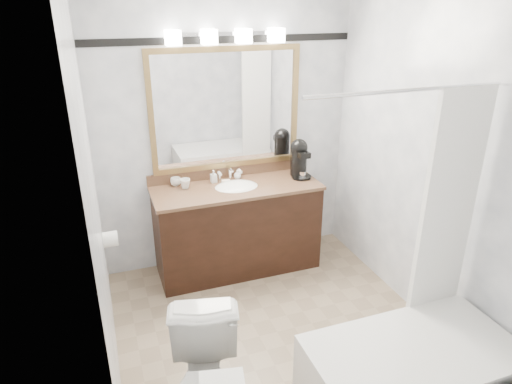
{
  "coord_description": "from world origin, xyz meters",
  "views": [
    {
      "loc": [
        -1.13,
        -2.65,
        2.41
      ],
      "look_at": [
        -0.05,
        0.35,
        1.07
      ],
      "focal_mm": 32.0,
      "sensor_mm": 36.0,
      "label": 1
    }
  ],
  "objects": [
    {
      "name": "bathtub",
      "position": [
        0.55,
        -0.9,
        0.28
      ],
      "size": [
        1.3,
        0.75,
        1.96
      ],
      "color": "white",
      "rests_on": "ground"
    },
    {
      "name": "cup_left",
      "position": [
        -0.51,
        1.22,
        0.89
      ],
      "size": [
        0.11,
        0.11,
        0.07
      ],
      "primitive_type": "imported",
      "rotation": [
        0.0,
        0.0,
        0.11
      ],
      "color": "white",
      "rests_on": "vanity"
    },
    {
      "name": "room",
      "position": [
        0.0,
        0.0,
        1.25
      ],
      "size": [
        2.42,
        2.62,
        2.52
      ],
      "color": "gray",
      "rests_on": "ground"
    },
    {
      "name": "coffee_maker",
      "position": [
        0.64,
        1.07,
        1.04
      ],
      "size": [
        0.19,
        0.24,
        0.36
      ],
      "rotation": [
        0.0,
        0.0,
        0.08
      ],
      "color": "black",
      "rests_on": "vanity"
    },
    {
      "name": "mirror",
      "position": [
        0.0,
        1.28,
        1.5
      ],
      "size": [
        1.4,
        0.04,
        1.1
      ],
      "color": "olive",
      "rests_on": "room"
    },
    {
      "name": "tp_roll",
      "position": [
        -1.14,
        0.66,
        0.7
      ],
      "size": [
        0.11,
        0.12,
        0.12
      ],
      "primitive_type": "cylinder",
      "rotation": [
        0.0,
        1.57,
        0.0
      ],
      "color": "white",
      "rests_on": "room"
    },
    {
      "name": "cup_right",
      "position": [
        -0.44,
        1.13,
        0.89
      ],
      "size": [
        0.09,
        0.09,
        0.09
      ],
      "primitive_type": "imported",
      "rotation": [
        0.0,
        0.0,
        -0.01
      ],
      "color": "white",
      "rests_on": "vanity"
    },
    {
      "name": "vanity_light_bar",
      "position": [
        0.0,
        1.23,
        2.13
      ],
      "size": [
        1.02,
        0.14,
        0.12
      ],
      "color": "silver",
      "rests_on": "room"
    },
    {
      "name": "accent_stripe",
      "position": [
        0.0,
        1.29,
        2.1
      ],
      "size": [
        2.4,
        0.01,
        0.06
      ],
      "primitive_type": "cube",
      "color": "black",
      "rests_on": "room"
    },
    {
      "name": "vanity",
      "position": [
        0.0,
        1.02,
        0.44
      ],
      "size": [
        1.53,
        0.58,
        0.97
      ],
      "color": "black",
      "rests_on": "ground"
    },
    {
      "name": "soap_bottle_b",
      "position": [
        0.07,
        1.2,
        0.89
      ],
      "size": [
        0.08,
        0.08,
        0.09
      ],
      "primitive_type": "imported",
      "rotation": [
        0.0,
        0.0,
        -0.2
      ],
      "color": "white",
      "rests_on": "vanity"
    },
    {
      "name": "soap_bottle_a",
      "position": [
        -0.17,
        1.19,
        0.91
      ],
      "size": [
        0.06,
        0.06,
        0.12
      ],
      "primitive_type": "imported",
      "rotation": [
        0.0,
        0.0,
        0.1
      ],
      "color": "white",
      "rests_on": "vanity"
    },
    {
      "name": "soap_bar",
      "position": [
        -0.06,
        1.13,
        0.86
      ],
      "size": [
        0.08,
        0.06,
        0.02
      ],
      "primitive_type": "cube",
      "rotation": [
        0.0,
        0.0,
        -0.14
      ],
      "color": "beige",
      "rests_on": "vanity"
    }
  ]
}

